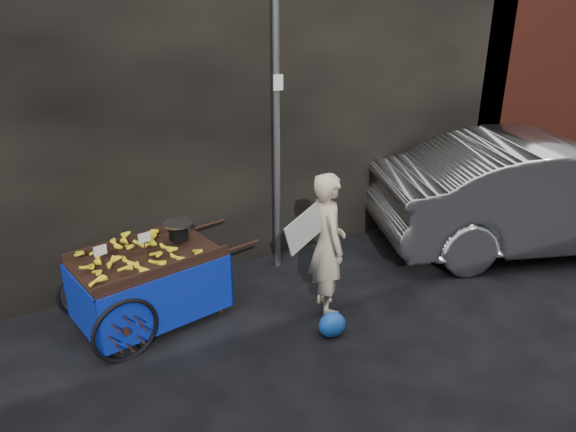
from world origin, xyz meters
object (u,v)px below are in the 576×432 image
vendor (328,244)px  plastic_bag (332,325)px  banana_cart (143,265)px  parked_car (548,193)px

vendor → plastic_bag: (-0.23, -0.48, -0.69)m
vendor → plastic_bag: size_ratio=5.48×
banana_cart → parked_car: 5.49m
plastic_bag → parked_car: parked_car is taller
plastic_bag → parked_car: (3.81, 0.47, 0.64)m
plastic_bag → parked_car: bearing=7.1°
banana_cart → vendor: (1.86, -0.74, 0.13)m
banana_cart → vendor: size_ratio=1.34×
vendor → parked_car: bearing=-77.1°
parked_car → plastic_bag: bearing=117.2°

